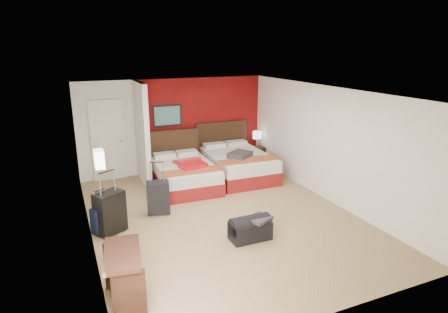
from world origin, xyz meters
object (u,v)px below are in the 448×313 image
desk (124,277)px  bed_right (238,165)px  duffel_bag (250,230)px  suitcase_charcoal (158,199)px  table_lamp (257,139)px  suitcase_navy (102,221)px  nightstand (257,156)px  red_suitcase_open (190,163)px  bed_left (185,176)px  suitcase_black (110,214)px

desk → bed_right: bearing=57.0°
bed_right → desk: 5.38m
duffel_bag → suitcase_charcoal: bearing=125.6°
bed_right → suitcase_charcoal: suitcase_charcoal is taller
table_lamp → suitcase_navy: bearing=-150.4°
table_lamp → bed_right: bearing=-141.4°
bed_right → nightstand: 1.22m
red_suitcase_open → desk: bearing=-128.7°
suitcase_navy → nightstand: bearing=-0.8°
bed_left → red_suitcase_open: bearing=-43.2°
suitcase_black → suitcase_charcoal: suitcase_black is taller
suitcase_navy → desk: 2.18m
table_lamp → suitcase_navy: (-4.59, -2.61, -0.51)m
suitcase_black → nightstand: bearing=1.1°
bed_right → suitcase_navy: (-3.63, -1.84, -0.07)m
bed_right → red_suitcase_open: size_ratio=2.53×
nightstand → table_lamp: 0.49m
bed_left → duffel_bag: size_ratio=2.66×
table_lamp → suitcase_charcoal: 4.09m
bed_left → suitcase_charcoal: (-0.98, -1.26, 0.04)m
table_lamp → suitcase_navy: table_lamp is taller
bed_right → table_lamp: size_ratio=4.67×
bed_left → suitcase_black: size_ratio=2.48×
red_suitcase_open → desk: (-2.19, -3.75, -0.24)m
duffel_bag → suitcase_navy: bearing=151.5°
table_lamp → red_suitcase_open: bearing=-156.4°
nightstand → table_lamp: size_ratio=1.19×
bed_right → red_suitcase_open: (-1.40, -0.27, 0.31)m
suitcase_navy → suitcase_black: bearing=-53.1°
bed_left → duffel_bag: 2.96m
bed_right → table_lamp: (0.95, 0.76, 0.44)m
nightstand → duffel_bag: (-2.20, -3.88, -0.08)m
bed_left → suitcase_charcoal: bearing=-126.1°
red_suitcase_open → bed_right: bearing=2.3°
bed_left → suitcase_black: suitcase_black is taller
bed_left → desk: desk is taller
bed_right → duffel_bag: 3.36m
bed_right → suitcase_black: 3.97m
bed_left → nightstand: bearing=22.5°
nightstand → suitcase_navy: nightstand is taller
bed_right → suitcase_navy: 4.07m
nightstand → suitcase_navy: size_ratio=1.10×
bed_left → suitcase_navy: bearing=-140.1°
duffel_bag → table_lamp: bearing=60.1°
nightstand → suitcase_navy: (-4.59, -2.61, -0.02)m
suitcase_black → duffel_bag: bearing=-58.5°
bed_right → bed_left: bearing=-172.2°
red_suitcase_open → suitcase_navy: bearing=-153.3°
red_suitcase_open → suitcase_charcoal: size_ratio=1.25×
bed_left → bed_right: bed_right is taller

